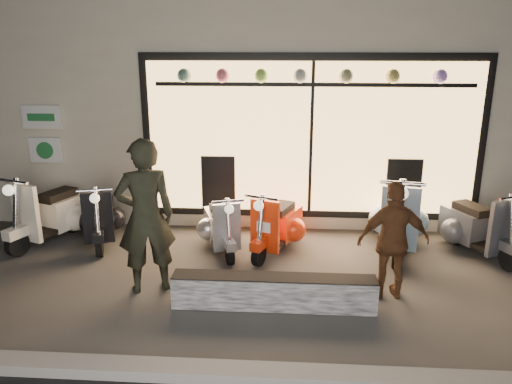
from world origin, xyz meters
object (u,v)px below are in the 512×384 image
man (146,217)px  woman (393,241)px  graffiti_barrier (274,292)px  scooter_silver (221,225)px  scooter_red (279,224)px

man → woman: (3.01, 0.02, -0.24)m
graffiti_barrier → woman: size_ratio=1.62×
graffiti_barrier → scooter_silver: size_ratio=1.93×
scooter_red → woman: bearing=-23.2°
scooter_silver → scooter_red: (0.89, 0.01, 0.03)m
scooter_red → graffiti_barrier: bearing=-68.3°
man → graffiti_barrier: bearing=145.7°
scooter_red → woman: woman is taller
scooter_silver → man: (-0.72, -1.43, 0.62)m
graffiti_barrier → scooter_silver: scooter_silver is taller
graffiti_barrier → woman: bearing=14.4°
graffiti_barrier → scooter_silver: 1.98m
scooter_silver → woman: size_ratio=0.84×
man → scooter_red: bearing=-160.1°
scooter_silver → scooter_red: bearing=-18.1°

